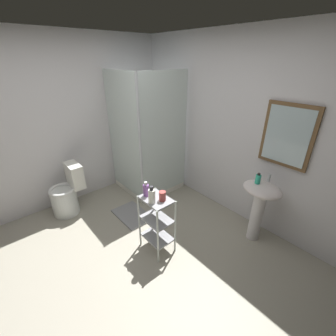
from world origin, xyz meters
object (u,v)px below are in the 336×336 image
toilet (67,194)px  rinse_cup (162,196)px  hand_soap_bottle (258,179)px  shower_stall (147,166)px  storage_cart (157,220)px  pedestal_sink (260,201)px  bath_mat (132,215)px  conditioner_bottle_purple (146,190)px  lotion_bottle_white (152,196)px

toilet → rinse_cup: bearing=21.1°
rinse_cup → hand_soap_bottle: bearing=61.8°
shower_stall → rinse_cup: size_ratio=18.31×
storage_cart → rinse_cup: rinse_cup is taller
toilet → rinse_cup: 1.71m
pedestal_sink → hand_soap_bottle: size_ratio=6.15×
toilet → bath_mat: 1.02m
hand_soap_bottle → conditioner_bottle_purple: size_ratio=0.75×
shower_stall → storage_cart: (1.21, -0.75, -0.03)m
storage_cart → lotion_bottle_white: 0.40m
toilet → bath_mat: bearing=43.3°
conditioner_bottle_purple → shower_stall: bearing=143.9°
shower_stall → rinse_cup: (1.28, -0.71, 0.33)m
hand_soap_bottle → storage_cart: bearing=-120.3°
hand_soap_bottle → bath_mat: hand_soap_bottle is taller
lotion_bottle_white → storage_cart: bearing=110.3°
hand_soap_bottle → rinse_cup: hand_soap_bottle is taller
pedestal_sink → toilet: (-2.14, -1.63, -0.26)m
pedestal_sink → bath_mat: 1.82m
toilet → lotion_bottle_white: bearing=17.7°
storage_cart → pedestal_sink: bearing=57.7°
storage_cart → bath_mat: 0.88m
storage_cart → lotion_bottle_white: bearing=-69.7°
toilet → pedestal_sink: bearing=37.2°
hand_soap_bottle → lotion_bottle_white: (-0.58, -1.13, -0.04)m
conditioner_bottle_purple → lotion_bottle_white: lotion_bottle_white is taller
shower_stall → rinse_cup: bearing=-29.1°
pedestal_sink → toilet: bearing=-142.8°
toilet → bath_mat: size_ratio=1.27×
shower_stall → bath_mat: bearing=-54.5°
pedestal_sink → storage_cart: (-0.68, -1.07, -0.14)m
hand_soap_bottle → bath_mat: bearing=-145.6°
pedestal_sink → conditioner_bottle_purple: conditioner_bottle_purple is taller
hand_soap_bottle → conditioner_bottle_purple: (-0.74, -1.09, -0.05)m
toilet → conditioner_bottle_purple: bearing=20.9°
storage_cart → rinse_cup: bearing=25.9°
toilet → storage_cart: toilet is taller
toilet → lotion_bottle_white: 1.65m
conditioner_bottle_purple → toilet: bearing=-159.1°
hand_soap_bottle → lotion_bottle_white: lotion_bottle_white is taller
shower_stall → toilet: size_ratio=2.63×
pedestal_sink → storage_cart: size_ratio=1.09×
rinse_cup → conditioner_bottle_purple: bearing=-157.8°
conditioner_bottle_purple → rinse_cup: conditioner_bottle_purple is taller
pedestal_sink → toilet: 2.70m
storage_cart → conditioner_bottle_purple: size_ratio=4.20×
pedestal_sink → storage_cart: bearing=-122.3°
shower_stall → pedestal_sink: size_ratio=2.47×
lotion_bottle_white → rinse_cup: bearing=71.2°
conditioner_bottle_purple → rinse_cup: 0.21m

